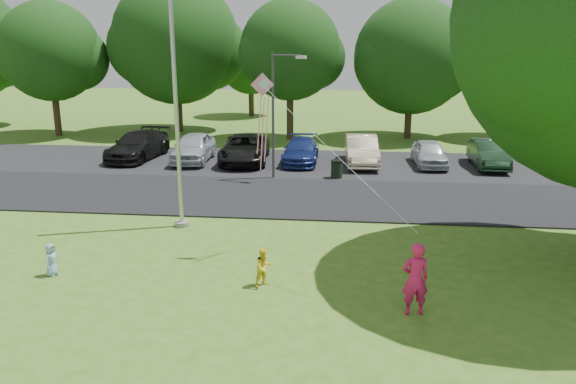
# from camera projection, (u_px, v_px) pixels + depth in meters

# --- Properties ---
(ground) EXTENTS (120.00, 120.00, 0.00)m
(ground) POSITION_uv_depth(u_px,v_px,m) (260.00, 293.00, 14.25)
(ground) COLOR #3E6C1C
(ground) RESTS_ON ground
(park_road) EXTENTS (60.00, 6.00, 0.06)m
(park_road) POSITION_uv_depth(u_px,v_px,m) (294.00, 197.00, 22.88)
(park_road) COLOR black
(park_road) RESTS_ON ground
(parking_strip) EXTENTS (42.00, 7.00, 0.06)m
(parking_strip) POSITION_uv_depth(u_px,v_px,m) (306.00, 163.00, 29.12)
(parking_strip) COLOR black
(parking_strip) RESTS_ON ground
(flagpole) EXTENTS (0.50, 0.50, 10.00)m
(flagpole) POSITION_uv_depth(u_px,v_px,m) (176.00, 105.00, 18.31)
(flagpole) COLOR #B7BABF
(flagpole) RESTS_ON ground
(street_lamp) EXTENTS (1.58, 0.57, 5.71)m
(street_lamp) POSITION_uv_depth(u_px,v_px,m) (278.00, 104.00, 25.07)
(street_lamp) COLOR #3F3F44
(street_lamp) RESTS_ON ground
(trash_can) EXTENTS (0.55, 0.55, 0.88)m
(trash_can) POSITION_uv_depth(u_px,v_px,m) (337.00, 170.00, 25.85)
(trash_can) COLOR black
(trash_can) RESTS_ON ground
(tree_row) EXTENTS (64.35, 11.94, 10.88)m
(tree_row) POSITION_uv_depth(u_px,v_px,m) (342.00, 48.00, 35.84)
(tree_row) COLOR #332316
(tree_row) RESTS_ON ground
(horizon_trees) EXTENTS (77.46, 7.20, 7.02)m
(horizon_trees) POSITION_uv_depth(u_px,v_px,m) (373.00, 64.00, 45.22)
(horizon_trees) COLOR #332316
(horizon_trees) RESTS_ON ground
(parked_cars) EXTENTS (20.16, 5.47, 1.49)m
(parked_cars) POSITION_uv_depth(u_px,v_px,m) (279.00, 149.00, 29.00)
(parked_cars) COLOR black
(parked_cars) RESTS_ON ground
(woman) EXTENTS (0.71, 0.54, 1.77)m
(woman) POSITION_uv_depth(u_px,v_px,m) (415.00, 279.00, 12.96)
(woman) COLOR #D51C5D
(woman) RESTS_ON ground
(child_yellow) EXTENTS (0.64, 0.63, 1.04)m
(child_yellow) POSITION_uv_depth(u_px,v_px,m) (264.00, 267.00, 14.55)
(child_yellow) COLOR yellow
(child_yellow) RESTS_ON ground
(child_blue) EXTENTS (0.35, 0.48, 0.91)m
(child_blue) POSITION_uv_depth(u_px,v_px,m) (51.00, 260.00, 15.23)
(child_blue) COLOR #87ADCF
(child_blue) RESTS_ON ground
(kite) EXTENTS (4.39, 3.81, 3.34)m
(kite) POSITION_uv_depth(u_px,v_px,m) (265.00, 102.00, 15.72)
(kite) COLOR pink
(kite) RESTS_ON ground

